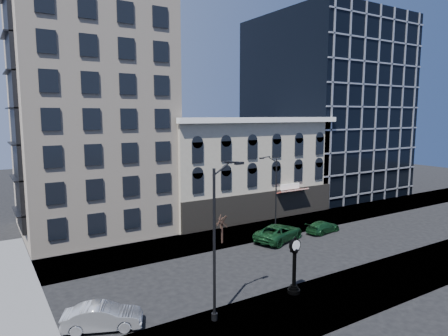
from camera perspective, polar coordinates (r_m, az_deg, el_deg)
ground at (r=33.90m, az=0.73°, el=-14.55°), size 160.00×160.00×0.00m
sidewalk_far at (r=40.43m, az=-5.51°, el=-10.78°), size 160.00×6.00×0.12m
sidewalk_near at (r=28.09m, az=10.12°, el=-19.46°), size 160.00×6.00×0.12m
cream_tower at (r=47.03m, az=-18.98°, el=15.19°), size 15.90×15.40×42.50m
victorian_row at (r=51.72m, az=2.43°, el=0.06°), size 22.60×11.19×12.50m
glass_office at (r=68.11m, az=14.18°, el=8.40°), size 20.00×20.15×28.00m
street_clock at (r=29.68m, az=10.01°, el=-13.85°), size 0.94×0.94×4.14m
street_lamp_near at (r=24.32m, az=0.00°, el=-4.40°), size 2.61×0.51×10.08m
street_lamp_far at (r=42.99m, az=6.81°, el=-0.84°), size 2.19×0.44×8.47m
bare_tree_near at (r=20.41m, az=-28.83°, el=-15.01°), size 3.97×3.97×6.81m
bare_tree_far at (r=39.70m, az=-0.27°, el=-7.04°), size 2.04×2.04×3.50m
car_near_b at (r=26.55m, az=-16.95°, el=-19.66°), size 4.94×3.30×1.54m
car_far_a at (r=41.67m, az=7.82°, el=-9.11°), size 6.72×4.70×1.70m
car_far_b at (r=45.36m, az=13.94°, el=-8.16°), size 4.59×2.36×1.28m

